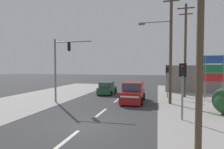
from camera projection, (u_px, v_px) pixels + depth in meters
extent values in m
plane|color=#3A3A3D|center=(85.00, 126.00, 9.88)|extent=(140.00, 140.00, 0.00)
cube|color=silver|center=(67.00, 140.00, 7.94)|extent=(0.20, 2.40, 0.01)
cube|color=silver|center=(101.00, 113.00, 12.77)|extent=(0.20, 2.40, 0.01)
cube|color=silver|center=(117.00, 100.00, 17.61)|extent=(0.20, 2.40, 0.01)
cube|color=#A39E99|center=(16.00, 104.00, 15.90)|extent=(8.00, 40.00, 0.02)
cylinder|color=#4C3D2B|center=(200.00, 38.00, 6.72)|extent=(0.26, 0.26, 8.85)
cylinder|color=#4C3D2B|center=(171.00, 47.00, 15.65)|extent=(0.26, 0.26, 10.34)
cube|color=#4C3D2B|center=(171.00, 1.00, 15.49)|extent=(1.40, 0.12, 0.10)
cylinder|color=slate|center=(156.00, 22.00, 15.90)|extent=(2.60, 0.12, 0.09)
cube|color=#595B60|center=(142.00, 24.00, 16.25)|extent=(0.56, 0.29, 0.18)
cylinder|color=#4C3D2B|center=(185.00, 51.00, 19.23)|extent=(0.26, 0.26, 10.25)
cube|color=#4C3D2B|center=(186.00, 8.00, 19.05)|extent=(1.80, 0.12, 0.11)
cube|color=#4C3D2B|center=(186.00, 14.00, 19.07)|extent=(1.40, 0.12, 0.10)
cylinder|color=slate|center=(55.00, 71.00, 16.65)|extent=(0.18, 0.18, 6.00)
cylinder|color=slate|center=(73.00, 42.00, 16.19)|extent=(3.60, 0.33, 0.11)
cube|color=black|center=(69.00, 47.00, 16.28)|extent=(0.22, 0.27, 0.68)
cube|color=black|center=(69.00, 47.00, 16.28)|extent=(0.07, 0.44, 0.84)
sphere|color=red|center=(68.00, 44.00, 16.30)|extent=(0.13, 0.13, 0.13)
sphere|color=black|center=(68.00, 47.00, 16.30)|extent=(0.13, 0.13, 0.13)
sphere|color=black|center=(68.00, 49.00, 16.31)|extent=(0.13, 0.13, 0.13)
cylinder|color=slate|center=(182.00, 98.00, 10.89)|extent=(0.12, 0.12, 2.80)
cube|color=black|center=(183.00, 70.00, 10.82)|extent=(0.31, 0.27, 0.68)
cube|color=black|center=(183.00, 70.00, 10.82)|extent=(0.43, 0.17, 0.84)
sphere|color=red|center=(182.00, 67.00, 10.71)|extent=(0.13, 0.13, 0.13)
sphere|color=black|center=(182.00, 70.00, 10.72)|extent=(0.13, 0.13, 0.13)
sphere|color=black|center=(182.00, 74.00, 10.73)|extent=(0.13, 0.13, 0.13)
cylinder|color=slate|center=(168.00, 85.00, 19.06)|extent=(0.12, 0.12, 2.80)
cube|color=black|center=(168.00, 69.00, 18.99)|extent=(0.30, 0.26, 0.68)
cube|color=black|center=(168.00, 69.00, 18.99)|extent=(0.44, 0.15, 0.84)
sphere|color=red|center=(168.00, 67.00, 18.88)|extent=(0.13, 0.13, 0.13)
sphere|color=black|center=(168.00, 69.00, 18.88)|extent=(0.13, 0.13, 0.13)
sphere|color=black|center=(168.00, 71.00, 18.89)|extent=(0.13, 0.13, 0.13)
cylinder|color=slate|center=(205.00, 77.00, 18.64)|extent=(0.16, 0.16, 4.60)
cylinder|color=slate|center=(223.00, 77.00, 18.21)|extent=(0.16, 0.16, 4.60)
cube|color=#1E4793|center=(214.00, 60.00, 18.35)|extent=(2.10, 0.14, 0.84)
cube|color=#196B38|center=(214.00, 69.00, 18.39)|extent=(2.10, 0.14, 0.84)
cube|color=red|center=(214.00, 78.00, 18.43)|extent=(2.10, 0.14, 0.84)
cube|color=gray|center=(214.00, 79.00, 22.47)|extent=(12.00, 1.00, 3.60)
cube|color=maroon|center=(133.00, 95.00, 16.72)|extent=(1.86, 4.51, 1.00)
cube|color=maroon|center=(133.00, 86.00, 16.88)|extent=(1.73, 2.71, 0.76)
cube|color=#384756|center=(131.00, 88.00, 15.55)|extent=(1.58, 0.07, 0.65)
cube|color=#384756|center=(135.00, 85.00, 18.20)|extent=(1.55, 0.07, 0.61)
cube|color=white|center=(129.00, 97.00, 14.51)|extent=(1.56, 0.05, 0.14)
cylinder|color=black|center=(141.00, 101.00, 15.15)|extent=(0.22, 0.72, 0.72)
cylinder|color=black|center=(121.00, 100.00, 15.61)|extent=(0.22, 0.72, 0.72)
cylinder|color=black|center=(144.00, 96.00, 17.85)|extent=(0.22, 0.72, 0.72)
cylinder|color=black|center=(126.00, 96.00, 18.31)|extent=(0.22, 0.72, 0.72)
cube|color=#235633|center=(107.00, 90.00, 21.82)|extent=(1.61, 3.60, 0.76)
cube|color=#235633|center=(107.00, 85.00, 21.50)|extent=(1.48, 1.90, 0.64)
cube|color=#384756|center=(109.00, 84.00, 22.44)|extent=(1.36, 0.06, 0.54)
cube|color=#384756|center=(104.00, 85.00, 20.56)|extent=(1.33, 0.06, 0.51)
cube|color=white|center=(111.00, 87.00, 23.57)|extent=(1.36, 0.04, 0.14)
cylinder|color=black|center=(104.00, 90.00, 23.11)|extent=(0.18, 0.60, 0.60)
cylinder|color=black|center=(116.00, 91.00, 22.70)|extent=(0.18, 0.60, 0.60)
cylinder|color=black|center=(98.00, 93.00, 20.95)|extent=(0.18, 0.60, 0.60)
cylinder|color=black|center=(111.00, 93.00, 20.54)|extent=(0.18, 0.60, 0.60)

